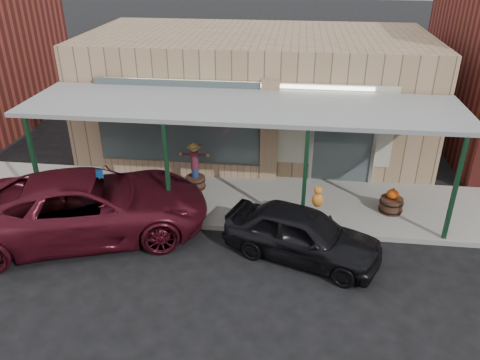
# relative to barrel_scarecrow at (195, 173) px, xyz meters

# --- Properties ---
(ground) EXTENTS (120.00, 120.00, 0.00)m
(ground) POSITION_rel_barrel_scarecrow_xyz_m (1.50, -4.08, -0.67)
(ground) COLOR black
(ground) RESTS_ON ground
(sidewalk) EXTENTS (40.00, 3.20, 0.15)m
(sidewalk) POSITION_rel_barrel_scarecrow_xyz_m (1.50, -0.48, -0.60)
(sidewalk) COLOR gray
(sidewalk) RESTS_ON ground
(storefront) EXTENTS (12.00, 6.25, 4.20)m
(storefront) POSITION_rel_barrel_scarecrow_xyz_m (1.50, 4.08, 1.42)
(storefront) COLOR tan
(storefront) RESTS_ON ground
(awning) EXTENTS (12.00, 3.00, 3.04)m
(awning) POSITION_rel_barrel_scarecrow_xyz_m (1.50, -0.52, 2.34)
(awning) COLOR gray
(awning) RESTS_ON ground
(block_buildings_near) EXTENTS (61.00, 8.00, 8.00)m
(block_buildings_near) POSITION_rel_barrel_scarecrow_xyz_m (3.51, 5.12, 3.09)
(block_buildings_near) COLOR maroon
(block_buildings_near) RESTS_ON ground
(barrel_scarecrow) EXTENTS (0.92, 0.74, 1.55)m
(barrel_scarecrow) POSITION_rel_barrel_scarecrow_xyz_m (0.00, 0.00, 0.00)
(barrel_scarecrow) COLOR #482A1C
(barrel_scarecrow) RESTS_ON sidewalk
(barrel_pumpkin) EXTENTS (0.72, 0.72, 0.76)m
(barrel_pumpkin) POSITION_rel_barrel_scarecrow_xyz_m (5.83, -0.72, -0.25)
(barrel_pumpkin) COLOR #482A1C
(barrel_pumpkin) RESTS_ON sidewalk
(handicap_sign) EXTENTS (0.28, 0.07, 1.35)m
(handicap_sign) POSITION_rel_barrel_scarecrow_xyz_m (-2.33, -1.68, 0.35)
(handicap_sign) COLOR gray
(handicap_sign) RESTS_ON sidewalk
(parked_sedan) EXTENTS (4.18, 2.78, 1.52)m
(parked_sedan) POSITION_rel_barrel_scarecrow_xyz_m (3.30, -2.96, -0.01)
(parked_sedan) COLOR black
(parked_sedan) RESTS_ON ground
(car_maroon) EXTENTS (6.82, 4.72, 1.73)m
(car_maroon) POSITION_rel_barrel_scarecrow_xyz_m (-2.31, -2.62, 0.19)
(car_maroon) COLOR #4B0F1B
(car_maroon) RESTS_ON ground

